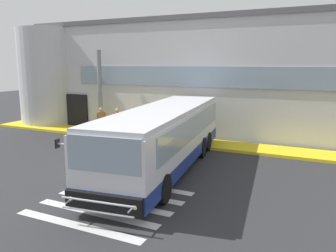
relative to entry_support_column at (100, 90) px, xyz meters
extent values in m
cube|color=#2B2B2D|center=(5.46, -5.40, -2.81)|extent=(80.00, 90.00, 0.02)
cube|color=silver|center=(7.46, -11.40, -2.80)|extent=(4.40, 0.36, 0.01)
cube|color=silver|center=(7.46, -10.50, -2.80)|extent=(4.40, 0.36, 0.01)
cube|color=silver|center=(7.46, -9.60, -2.80)|extent=(4.40, 0.36, 0.01)
cube|color=silver|center=(7.46, -8.70, -2.80)|extent=(4.40, 0.36, 0.01)
cube|color=silver|center=(7.46, -7.80, -2.80)|extent=(4.40, 0.36, 0.01)
cube|color=#B7B7BC|center=(5.46, 6.60, 0.76)|extent=(22.86, 12.00, 7.11)
cube|color=#56565B|center=(5.46, 6.60, 4.46)|extent=(23.06, 12.20, 0.30)
cylinder|color=#B7B7BC|center=(-5.47, 1.10, 0.76)|extent=(4.40, 4.40, 7.11)
cube|color=black|center=(-2.47, 0.55, -1.60)|extent=(1.80, 0.16, 2.40)
cube|color=gray|center=(6.46, 0.56, 1.00)|extent=(16.86, 0.10, 1.20)
cube|color=yellow|center=(5.46, -0.60, -2.72)|extent=(26.86, 2.00, 0.15)
cylinder|color=slate|center=(0.00, 0.00, 0.00)|extent=(0.28, 0.28, 5.30)
cube|color=silver|center=(7.41, -5.46, -1.37)|extent=(3.87, 11.10, 2.15)
cube|color=navy|center=(7.41, -5.46, -2.17)|extent=(3.91, 11.15, 0.55)
cube|color=silver|center=(7.41, -5.46, -0.20)|extent=(3.75, 10.89, 0.20)
cube|color=#8C9EAD|center=(8.07, -10.80, -0.77)|extent=(2.35, 0.41, 1.05)
cube|color=#8C9EAD|center=(8.65, -5.00, -0.87)|extent=(1.23, 9.60, 0.95)
cube|color=#8C9EAD|center=(6.08, -5.32, -0.87)|extent=(1.23, 9.60, 0.95)
cube|color=black|center=(8.07, -10.80, -0.42)|extent=(2.15, 0.36, 0.28)
cube|color=black|center=(8.08, -10.93, -2.17)|extent=(2.46, 0.50, 0.52)
sphere|color=beige|center=(9.11, -10.84, -2.15)|extent=(0.18, 0.18, 0.18)
sphere|color=beige|center=(7.07, -11.10, -2.15)|extent=(0.18, 0.18, 0.18)
cylinder|color=#B7B7BF|center=(6.56, -10.79, -0.62)|extent=(0.40, 0.10, 0.05)
cube|color=black|center=(6.36, -10.81, -0.62)|extent=(0.06, 0.20, 0.28)
cylinder|color=black|center=(9.02, -8.92, -2.30)|extent=(0.42, 1.03, 1.00)
cylinder|color=black|center=(6.69, -9.21, -2.30)|extent=(0.42, 1.03, 1.00)
cylinder|color=black|center=(8.30, -3.09, -2.30)|extent=(0.42, 1.03, 1.00)
cylinder|color=black|center=(5.96, -3.38, -2.30)|extent=(0.42, 1.03, 1.00)
cylinder|color=black|center=(8.14, -1.80, -2.30)|extent=(0.42, 1.03, 1.00)
cylinder|color=black|center=(5.80, -2.09, -2.30)|extent=(0.42, 1.03, 1.00)
cylinder|color=#B7B7BF|center=(8.13, -11.30, -2.30)|extent=(2.24, 0.34, 0.06)
cylinder|color=#B7B7BF|center=(8.13, -11.30, -2.00)|extent=(2.24, 0.34, 0.06)
cylinder|color=#B7B7BF|center=(9.07, -10.98, -2.15)|extent=(0.11, 0.50, 0.05)
cylinder|color=#B7B7BF|center=(7.14, -11.22, -2.15)|extent=(0.11, 0.50, 0.05)
cylinder|color=#2D2D33|center=(0.86, -0.99, -2.22)|extent=(0.15, 0.15, 0.85)
cylinder|color=#2D2D33|center=(0.74, -1.14, -2.22)|extent=(0.15, 0.15, 0.85)
cube|color=#996633|center=(0.80, -1.07, -1.51)|extent=(0.41, 0.43, 0.58)
sphere|color=tan|center=(0.80, -1.07, -1.09)|extent=(0.23, 0.23, 0.23)
cylinder|color=#996633|center=(0.96, -0.88, -1.56)|extent=(0.09, 0.09, 0.55)
cylinder|color=#996633|center=(0.64, -1.26, -1.56)|extent=(0.09, 0.09, 0.55)
cube|color=#26663F|center=(0.67, -0.96, -1.53)|extent=(0.33, 0.35, 0.44)
cylinder|color=#4C4233|center=(2.06, -1.05, -2.22)|extent=(0.15, 0.15, 0.85)
cylinder|color=#4C4233|center=(1.90, -0.94, -2.22)|extent=(0.15, 0.15, 0.85)
cube|color=#B23333|center=(1.98, -0.99, -1.51)|extent=(0.44, 0.39, 0.58)
sphere|color=tan|center=(1.98, -0.99, -1.09)|extent=(0.23, 0.23, 0.23)
cylinder|color=#B23333|center=(2.19, -1.13, -1.56)|extent=(0.09, 0.09, 0.55)
cylinder|color=#B23333|center=(1.77, -0.86, -1.56)|extent=(0.09, 0.09, 0.55)
cylinder|color=yellow|center=(5.25, -1.80, -2.35)|extent=(0.18, 0.18, 0.90)
camera|label=1|loc=(13.66, -18.40, 1.78)|focal=36.01mm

